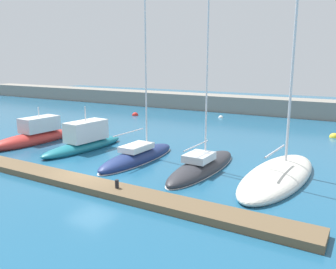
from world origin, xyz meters
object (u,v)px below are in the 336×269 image
mooring_buoy_red (135,115)px  sailboat_navy_third (138,156)px  motorboat_red_nearest (34,136)px  dock_bollard (117,184)px  sailboat_charcoal_fourth (202,166)px  mooring_buoy_white (221,118)px  mooring_buoy_yellow (334,137)px  sailboat_ivory_fifth (278,174)px  motorboat_teal_second (85,140)px

mooring_buoy_red → sailboat_navy_third: bearing=-53.4°
motorboat_red_nearest → dock_bollard: bearing=-110.8°
sailboat_charcoal_fourth → mooring_buoy_white: 21.23m
dock_bollard → mooring_buoy_yellow: bearing=68.6°
sailboat_charcoal_fourth → sailboat_ivory_fifth: 4.62m
sailboat_navy_third → mooring_buoy_white: size_ratio=22.78×
motorboat_red_nearest → mooring_buoy_yellow: 26.49m
motorboat_red_nearest → mooring_buoy_white: 22.18m
motorboat_red_nearest → mooring_buoy_yellow: (21.66, 15.24, -0.61)m
motorboat_red_nearest → sailboat_charcoal_fourth: (15.48, 0.39, -0.36)m
motorboat_red_nearest → sailboat_ivory_fifth: 20.09m
sailboat_charcoal_fourth → mooring_buoy_yellow: size_ratio=19.05×
motorboat_red_nearest → sailboat_navy_third: sailboat_navy_third is taller
sailboat_charcoal_fourth → mooring_buoy_white: (-6.93, 20.06, -0.25)m
sailboat_navy_third → sailboat_charcoal_fourth: size_ratio=0.86×
sailboat_ivory_fifth → motorboat_teal_second: bearing=95.4°
sailboat_ivory_fifth → mooring_buoy_red: bearing=57.9°
sailboat_navy_third → dock_bollard: bearing=-153.5°
sailboat_charcoal_fourth → dock_bollard: 6.37m
motorboat_red_nearest → sailboat_charcoal_fourth: size_ratio=0.52×
mooring_buoy_red → mooring_buoy_yellow: mooring_buoy_yellow is taller
mooring_buoy_white → sailboat_ivory_fifth: bearing=-59.5°
sailboat_ivory_fifth → mooring_buoy_red: 26.78m
motorboat_red_nearest → dock_bollard: size_ratio=18.26×
sailboat_charcoal_fourth → mooring_buoy_white: size_ratio=26.51×
motorboat_teal_second → sailboat_charcoal_fourth: size_ratio=0.51×
motorboat_red_nearest → sailboat_ivory_fifth: bearing=-85.3°
mooring_buoy_white → motorboat_teal_second: bearing=-99.3°
sailboat_charcoal_fourth → mooring_buoy_red: sailboat_charcoal_fourth is taller
mooring_buoy_white → mooring_buoy_yellow: (13.11, -5.22, 0.00)m
motorboat_teal_second → sailboat_ivory_fifth: 14.78m
mooring_buoy_red → mooring_buoy_white: bearing=20.4°
motorboat_teal_second → sailboat_ivory_fifth: sailboat_ivory_fifth is taller
motorboat_teal_second → motorboat_red_nearest: bearing=99.6°
sailboat_charcoal_fourth → mooring_buoy_yellow: sailboat_charcoal_fourth is taller
sailboat_navy_third → mooring_buoy_yellow: sailboat_navy_third is taller
sailboat_navy_third → mooring_buoy_white: bearing=6.7°
dock_bollard → mooring_buoy_white: bearing=100.7°
motorboat_teal_second → dock_bollard: motorboat_teal_second is taller
sailboat_navy_third → sailboat_ivory_fifth: sailboat_ivory_fifth is taller
mooring_buoy_yellow → dock_bollard: bearing=-111.4°
motorboat_teal_second → mooring_buoy_white: (3.26, 19.90, -0.73)m
motorboat_red_nearest → mooring_buoy_red: motorboat_red_nearest is taller
motorboat_teal_second → mooring_buoy_yellow: motorboat_teal_second is taller
motorboat_teal_second → sailboat_navy_third: 5.45m
motorboat_red_nearest → mooring_buoy_red: (-1.60, 16.67, -0.61)m
motorboat_red_nearest → mooring_buoy_red: bearing=7.5°
sailboat_charcoal_fourth → mooring_buoy_yellow: (6.18, 14.85, -0.25)m
mooring_buoy_white → dock_bollard: bearing=-79.3°
motorboat_red_nearest → motorboat_teal_second: 5.33m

